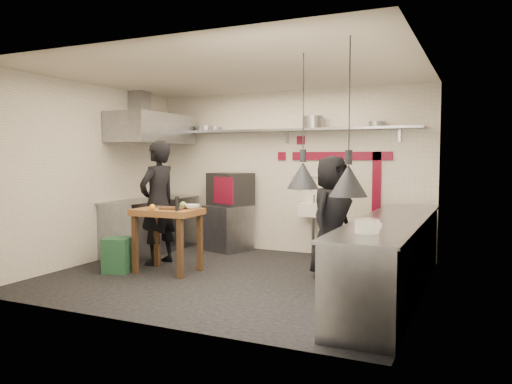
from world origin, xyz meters
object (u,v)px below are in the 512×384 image
at_px(oven_stand, 228,228).
at_px(prep_table, 168,240).
at_px(green_bin, 118,255).
at_px(chef_right, 331,216).
at_px(chef_left, 158,203).
at_px(combi_oven, 230,189).

height_order(oven_stand, prep_table, prep_table).
distance_m(green_bin, prep_table, 0.75).
xyz_separation_m(prep_table, chef_right, (2.22, 0.72, 0.38)).
bearing_deg(chef_left, chef_right, 105.60).
bearing_deg(prep_table, oven_stand, 88.45).
bearing_deg(combi_oven, prep_table, -68.32).
xyz_separation_m(combi_oven, green_bin, (-0.67, -2.24, -0.84)).
height_order(prep_table, chef_right, chef_right).
relative_size(combi_oven, chef_right, 0.39).
xyz_separation_m(combi_oven, chef_right, (2.20, -1.20, -0.25)).
bearing_deg(oven_stand, prep_table, -67.66).
bearing_deg(oven_stand, green_bin, -84.45).
distance_m(oven_stand, prep_table, 1.85).
xyz_separation_m(oven_stand, chef_right, (2.22, -1.13, 0.44)).
relative_size(combi_oven, prep_table, 0.71).
height_order(prep_table, chef_left, chef_left).
xyz_separation_m(green_bin, chef_right, (2.87, 1.03, 0.59)).
bearing_deg(prep_table, combi_oven, 87.78).
distance_m(green_bin, chef_left, 1.03).
bearing_deg(green_bin, chef_left, 75.40).
xyz_separation_m(green_bin, prep_table, (0.65, 0.31, 0.21)).
bearing_deg(chef_left, oven_stand, 171.28).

